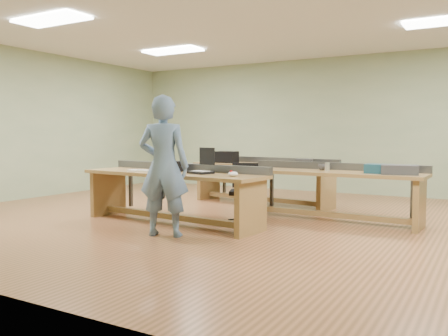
{
  "coord_description": "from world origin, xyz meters",
  "views": [
    {
      "loc": [
        3.21,
        -6.35,
        1.3
      ],
      "look_at": [
        -0.1,
        -0.6,
        0.83
      ],
      "focal_mm": 38.0,
      "sensor_mm": 36.0,
      "label": 1
    }
  ],
  "objects": [
    {
      "name": "storage_box_back",
      "position": [
        -1.3,
        1.59,
        0.86
      ],
      "size": [
        0.39,
        0.28,
        0.22
      ],
      "primitive_type": "cube",
      "rotation": [
        0.0,
        0.0,
        0.01
      ],
      "color": "black",
      "rests_on": "workbench_back"
    },
    {
      "name": "mug",
      "position": [
        0.91,
        0.65,
        0.8
      ],
      "size": [
        0.15,
        0.15,
        0.1
      ],
      "primitive_type": "imported",
      "rotation": [
        0.0,
        0.0,
        0.32
      ],
      "color": "#313133",
      "rests_on": "workbench_mid"
    },
    {
      "name": "parts_bin_grey",
      "position": [
        2.07,
        0.45,
        0.82
      ],
      "size": [
        0.52,
        0.38,
        0.13
      ],
      "primitive_type": "cube",
      "rotation": [
        0.0,
        0.0,
        0.17
      ],
      "color": "#313133",
      "rests_on": "workbench_mid"
    },
    {
      "name": "wall_front",
      "position": [
        0.0,
        -4.0,
        1.5
      ],
      "size": [
        10.0,
        0.04,
        3.0
      ],
      "primitive_type": "cube",
      "color": "#9CAC82",
      "rests_on": "floor"
    },
    {
      "name": "camera_bag",
      "position": [
        -0.9,
        -0.64,
        0.83
      ],
      "size": [
        0.25,
        0.18,
        0.15
      ],
      "primitive_type": "cube",
      "rotation": [
        0.0,
        0.0,
        -0.18
      ],
      "color": "black",
      "rests_on": "workbench_front"
    },
    {
      "name": "workbench_back",
      "position": [
        -0.54,
        1.64,
        0.55
      ],
      "size": [
        2.84,
        1.07,
        0.86
      ],
      "rotation": [
        0.0,
        0.0,
        -0.12
      ],
      "color": "olive",
      "rests_on": "floor"
    },
    {
      "name": "wall_back",
      "position": [
        0.0,
        4.0,
        1.5
      ],
      "size": [
        10.0,
        0.04,
        3.0
      ],
      "primitive_type": "cube",
      "color": "#9CAC82",
      "rests_on": "floor"
    },
    {
      "name": "floor",
      "position": [
        0.0,
        0.0,
        0.0
      ],
      "size": [
        10.0,
        10.0,
        0.0
      ],
      "primitive_type": "plane",
      "color": "#9B5F3A",
      "rests_on": "ground"
    },
    {
      "name": "laptop_base",
      "position": [
        -0.36,
        -0.8,
        0.77
      ],
      "size": [
        0.36,
        0.32,
        0.03
      ],
      "primitive_type": "cube",
      "rotation": [
        0.0,
        0.0,
        -0.27
      ],
      "color": "black",
      "rests_on": "workbench_front"
    },
    {
      "name": "trackball_mouse",
      "position": [
        0.24,
        -0.95,
        0.78
      ],
      "size": [
        0.17,
        0.19,
        0.06
      ],
      "primitive_type": "ellipsoid",
      "rotation": [
        0.0,
        0.0,
        0.43
      ],
      "color": "white",
      "rests_on": "workbench_front"
    },
    {
      "name": "tray_back",
      "position": [
        0.3,
        1.52,
        0.81
      ],
      "size": [
        0.34,
        0.28,
        0.12
      ],
      "primitive_type": "cube",
      "rotation": [
        0.0,
        0.0,
        0.24
      ],
      "color": "#313133",
      "rests_on": "workbench_back"
    },
    {
      "name": "laptop_screen",
      "position": [
        -0.33,
        -0.68,
        0.99
      ],
      "size": [
        0.3,
        0.1,
        0.24
      ],
      "primitive_type": "cube",
      "rotation": [
        0.0,
        0.0,
        -0.27
      ],
      "color": "black",
      "rests_on": "laptop_base"
    },
    {
      "name": "workbench_front",
      "position": [
        -0.86,
        -0.76,
        0.56
      ],
      "size": [
        2.97,
        1.03,
        0.86
      ],
      "rotation": [
        0.0,
        0.0,
        -0.09
      ],
      "color": "olive",
      "rests_on": "floor"
    },
    {
      "name": "drinks_can",
      "position": [
        1.03,
        0.53,
        0.81
      ],
      "size": [
        0.07,
        0.07,
        0.13
      ],
      "primitive_type": "cylinder",
      "rotation": [
        0.0,
        0.0,
        0.03
      ],
      "color": "silver",
      "rests_on": "workbench_mid"
    },
    {
      "name": "fluor_panels",
      "position": [
        0.0,
        0.0,
        2.97
      ],
      "size": [
        6.2,
        3.5,
        0.03
      ],
      "color": "white",
      "rests_on": "ceiling"
    },
    {
      "name": "workbench_mid",
      "position": [
        1.07,
        0.57,
        0.55
      ],
      "size": [
        2.75,
        0.81,
        0.86
      ],
      "rotation": [
        0.0,
        0.0,
        -0.03
      ],
      "color": "olive",
      "rests_on": "floor"
    },
    {
      "name": "task_chair",
      "position": [
        0.01,
        -0.18,
        0.32
      ],
      "size": [
        0.61,
        0.61,
        0.87
      ],
      "rotation": [
        0.0,
        0.0,
        0.4
      ],
      "color": "black",
      "rests_on": "floor"
    },
    {
      "name": "person",
      "position": [
        -0.44,
        -1.54,
        0.89
      ],
      "size": [
        0.76,
        0.62,
        1.79
      ],
      "primitive_type": "imported",
      "rotation": [
        0.0,
        0.0,
        3.47
      ],
      "color": "#6888AB",
      "rests_on": "floor"
    },
    {
      "name": "ceiling",
      "position": [
        0.0,
        0.0,
        3.0
      ],
      "size": [
        10.0,
        10.0,
        0.0
      ],
      "primitive_type": "plane",
      "color": "silver",
      "rests_on": "wall_back"
    },
    {
      "name": "wall_left",
      "position": [
        -5.0,
        0.0,
        1.5
      ],
      "size": [
        0.04,
        8.0,
        3.0
      ],
      "primitive_type": "cube",
      "color": "#9CAC82",
      "rests_on": "floor"
    },
    {
      "name": "parts_bin_teal",
      "position": [
        1.78,
        0.51,
        0.81
      ],
      "size": [
        0.38,
        0.29,
        0.13
      ],
      "primitive_type": "cube",
      "rotation": [
        0.0,
        0.0,
        0.03
      ],
      "color": "#163A48",
      "rests_on": "workbench_mid"
    },
    {
      "name": "keyboard",
      "position": [
        -1.25,
        -0.95,
        0.76
      ],
      "size": [
        0.51,
        0.26,
        0.03
      ],
      "primitive_type": "cube",
      "rotation": [
        0.0,
        0.0,
        0.23
      ],
      "color": "white",
      "rests_on": "workbench_front"
    }
  ]
}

